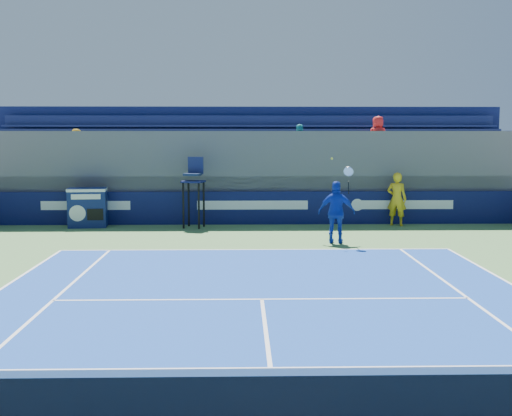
{
  "coord_description": "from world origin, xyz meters",
  "views": [
    {
      "loc": [
        -0.4,
        -5.99,
        3.27
      ],
      "look_at": [
        0.0,
        11.5,
        1.25
      ],
      "focal_mm": 45.0,
      "sensor_mm": 36.0,
      "label": 1
    }
  ],
  "objects_px": {
    "ball_person": "(397,199)",
    "match_clock": "(88,206)",
    "tennis_player": "(337,212)",
    "umpire_chair": "(194,184)",
    "tennis_net": "(283,413)"
  },
  "relations": [
    {
      "from": "match_clock",
      "to": "tennis_player",
      "type": "relative_size",
      "value": 0.54
    },
    {
      "from": "tennis_player",
      "to": "umpire_chair",
      "type": "bearing_deg",
      "value": 143.34
    },
    {
      "from": "umpire_chair",
      "to": "tennis_player",
      "type": "bearing_deg",
      "value": -36.66
    },
    {
      "from": "ball_person",
      "to": "tennis_player",
      "type": "xyz_separation_m",
      "value": [
        -2.69,
        -3.64,
        -0.02
      ]
    },
    {
      "from": "ball_person",
      "to": "match_clock",
      "type": "relative_size",
      "value": 1.37
    },
    {
      "from": "tennis_net",
      "to": "tennis_player",
      "type": "relative_size",
      "value": 4.53
    },
    {
      "from": "tennis_net",
      "to": "umpire_chair",
      "type": "bearing_deg",
      "value": 97.2
    },
    {
      "from": "tennis_net",
      "to": "tennis_player",
      "type": "distance_m",
      "value": 13.19
    },
    {
      "from": "ball_person",
      "to": "umpire_chair",
      "type": "bearing_deg",
      "value": 27.0
    },
    {
      "from": "tennis_player",
      "to": "match_clock",
      "type": "bearing_deg",
      "value": 156.88
    },
    {
      "from": "match_clock",
      "to": "tennis_player",
      "type": "xyz_separation_m",
      "value": [
        8.25,
        -3.52,
        0.21
      ]
    },
    {
      "from": "tennis_net",
      "to": "umpire_chair",
      "type": "height_order",
      "value": "umpire_chair"
    },
    {
      "from": "tennis_net",
      "to": "match_clock",
      "type": "distance_m",
      "value": 17.47
    },
    {
      "from": "umpire_chair",
      "to": "tennis_player",
      "type": "xyz_separation_m",
      "value": [
        4.51,
        -3.36,
        -0.58
      ]
    },
    {
      "from": "ball_person",
      "to": "match_clock",
      "type": "xyz_separation_m",
      "value": [
        -10.94,
        -0.12,
        -0.23
      ]
    }
  ]
}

